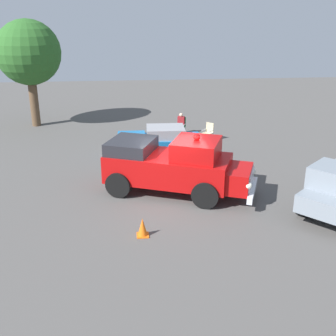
# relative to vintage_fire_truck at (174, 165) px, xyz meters

# --- Properties ---
(ground_plane) EXTENTS (60.00, 60.00, 0.00)m
(ground_plane) POSITION_rel_vintage_fire_truck_xyz_m (-0.31, 0.05, -1.20)
(ground_plane) COLOR #514F4C
(vintage_fire_truck) EXTENTS (4.29, 6.33, 2.59)m
(vintage_fire_truck) POSITION_rel_vintage_fire_truck_xyz_m (0.00, 0.00, 0.00)
(vintage_fire_truck) COLOR black
(vintage_fire_truck) RESTS_ON ground
(classic_hot_rod) EXTENTS (2.03, 4.42, 1.46)m
(classic_hot_rod) POSITION_rel_vintage_fire_truck_xyz_m (4.88, 0.19, -0.45)
(classic_hot_rod) COLOR black
(classic_hot_rod) RESTS_ON ground
(lawn_chair_near_truck) EXTENTS (0.64, 0.64, 1.02)m
(lawn_chair_near_truck) POSITION_rel_vintage_fire_truck_xyz_m (8.60, -1.46, -0.61)
(lawn_chair_near_truck) COLOR #B7BABF
(lawn_chair_near_truck) RESTS_ON ground
(lawn_chair_by_car) EXTENTS (0.69, 0.69, 1.02)m
(lawn_chair_by_car) POSITION_rel_vintage_fire_truck_xyz_m (7.08, -2.84, -0.61)
(lawn_chair_by_car) COLOR #B7BABF
(lawn_chair_by_car) RESTS_ON ground
(spectator_seated) EXTENTS (0.63, 0.55, 1.29)m
(spectator_seated) POSITION_rel_vintage_fire_truck_xyz_m (8.48, -1.41, -0.50)
(spectator_seated) COLOR #383842
(spectator_seated) RESTS_ON ground
(oak_tree_left) EXTENTS (3.96, 3.96, 6.58)m
(oak_tree_left) POSITION_rel_vintage_fire_truck_xyz_m (11.50, 7.63, 3.36)
(oak_tree_left) COLOR brown
(oak_tree_left) RESTS_ON ground
(traffic_cone) EXTENTS (0.40, 0.40, 0.64)m
(traffic_cone) POSITION_rel_vintage_fire_truck_xyz_m (-3.37, 1.42, -0.89)
(traffic_cone) COLOR orange
(traffic_cone) RESTS_ON ground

